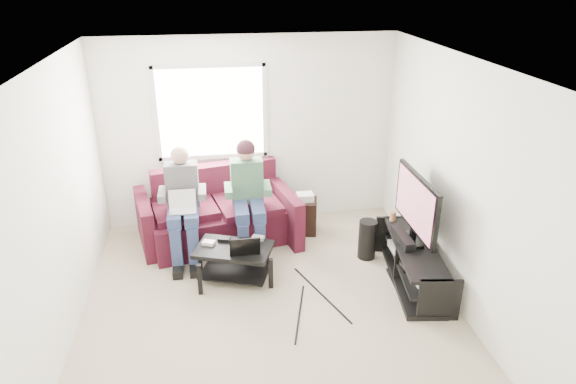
{
  "coord_description": "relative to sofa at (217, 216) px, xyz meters",
  "views": [
    {
      "loc": [
        -0.51,
        -4.49,
        3.41
      ],
      "look_at": [
        0.28,
        0.6,
        1.11
      ],
      "focal_mm": 32.0,
      "sensor_mm": 36.0,
      "label": 1
    }
  ],
  "objects": [
    {
      "name": "wall_back",
      "position": [
        0.51,
        0.57,
        0.96
      ],
      "size": [
        4.5,
        0.0,
        4.5
      ],
      "primitive_type": "plane",
      "rotation": [
        1.57,
        0.0,
        0.0
      ],
      "color": "white",
      "rests_on": "floor"
    },
    {
      "name": "wall_front",
      "position": [
        0.51,
        -3.93,
        0.96
      ],
      "size": [
        4.5,
        0.0,
        4.5
      ],
      "primitive_type": "plane",
      "rotation": [
        -1.57,
        0.0,
        0.0
      ],
      "color": "white",
      "rests_on": "floor"
    },
    {
      "name": "floor",
      "position": [
        0.51,
        -1.68,
        -0.34
      ],
      "size": [
        4.5,
        4.5,
        0.0
      ],
      "primitive_type": "plane",
      "color": "#C1B796",
      "rests_on": "ground"
    },
    {
      "name": "controller_a",
      "position": [
        -0.11,
        -0.9,
        0.11
      ],
      "size": [
        0.16,
        0.14,
        0.04
      ],
      "primitive_type": "cube",
      "rotation": [
        0.0,
        0.0,
        -0.41
      ],
      "color": "silver",
      "rests_on": "coffee_table"
    },
    {
      "name": "laptop_silver",
      "position": [
        -0.4,
        -0.53,
        0.42
      ],
      "size": [
        0.33,
        0.23,
        0.24
      ],
      "primitive_type": null,
      "rotation": [
        0.0,
        0.0,
        0.04
      ],
      "color": "silver",
      "rests_on": "person_left"
    },
    {
      "name": "end_table",
      "position": [
        1.19,
        0.02,
        -0.08
      ],
      "size": [
        0.32,
        0.32,
        0.58
      ],
      "color": "black",
      "rests_on": "floor"
    },
    {
      "name": "ceiling",
      "position": [
        0.51,
        -1.68,
        2.26
      ],
      "size": [
        4.5,
        4.5,
        0.0
      ],
      "primitive_type": "plane",
      "rotation": [
        3.14,
        0.0,
        0.0
      ],
      "color": "white",
      "rests_on": "wall_back"
    },
    {
      "name": "person_left",
      "position": [
        -0.4,
        -0.38,
        0.43
      ],
      "size": [
        0.4,
        0.71,
        1.4
      ],
      "color": "#334971",
      "rests_on": "sofa"
    },
    {
      "name": "soundbar",
      "position": [
        2.09,
        -1.29,
        0.2
      ],
      "size": [
        0.12,
        0.5,
        0.1
      ],
      "primitive_type": "cube",
      "color": "black",
      "rests_on": "tv_stand"
    },
    {
      "name": "person_right",
      "position": [
        0.4,
        -0.36,
        0.49
      ],
      "size": [
        0.4,
        0.71,
        1.44
      ],
      "color": "#334971",
      "rests_on": "sofa"
    },
    {
      "name": "controller_b",
      "position": [
        0.07,
        -0.84,
        0.11
      ],
      "size": [
        0.16,
        0.13,
        0.04
      ],
      "primitive_type": "cube",
      "rotation": [
        0.0,
        0.0,
        -0.3
      ],
      "color": "black",
      "rests_on": "coffee_table"
    },
    {
      "name": "console_grey",
      "position": [
        2.21,
        -1.09,
        -0.04
      ],
      "size": [
        0.34,
        0.26,
        0.08
      ],
      "primitive_type": "cube",
      "color": "gray",
      "rests_on": "tv_stand"
    },
    {
      "name": "console_white",
      "position": [
        2.21,
        -1.79,
        -0.05
      ],
      "size": [
        0.3,
        0.22,
        0.06
      ],
      "primitive_type": "cube",
      "color": "silver",
      "rests_on": "tv_stand"
    },
    {
      "name": "sofa",
      "position": [
        0.0,
        0.0,
        0.0
      ],
      "size": [
        2.2,
        1.29,
        0.94
      ],
      "color": "#451121",
      "rests_on": "floor"
    },
    {
      "name": "wall_right",
      "position": [
        2.51,
        -1.68,
        0.96
      ],
      "size": [
        0.0,
        4.5,
        4.5
      ],
      "primitive_type": "plane",
      "rotation": [
        1.57,
        0.0,
        -1.57
      ],
      "color": "white",
      "rests_on": "floor"
    },
    {
      "name": "keyboard_floor",
      "position": [
        2.06,
        -1.36,
        -0.33
      ],
      "size": [
        0.19,
        0.49,
        0.03
      ],
      "primitive_type": "cube",
      "rotation": [
        0.0,
        0.0,
        -0.06
      ],
      "color": "black",
      "rests_on": "floor"
    },
    {
      "name": "subwoofer",
      "position": [
        1.84,
        -0.77,
        -0.09
      ],
      "size": [
        0.22,
        0.22,
        0.51
      ],
      "primitive_type": "cylinder",
      "color": "black",
      "rests_on": "floor"
    },
    {
      "name": "tv",
      "position": [
        2.21,
        -1.29,
        0.61
      ],
      "size": [
        0.12,
        1.1,
        0.81
      ],
      "color": "black",
      "rests_on": "tv_stand"
    },
    {
      "name": "window",
      "position": [
        0.01,
        0.55,
        1.26
      ],
      "size": [
        1.48,
        0.04,
        1.28
      ],
      "color": "white",
      "rests_on": "wall_back"
    },
    {
      "name": "controller_c",
      "position": [
        0.47,
        -0.87,
        0.11
      ],
      "size": [
        0.16,
        0.14,
        0.04
      ],
      "primitive_type": "cube",
      "rotation": [
        0.0,
        0.0,
        -0.42
      ],
      "color": "gray",
      "rests_on": "coffee_table"
    },
    {
      "name": "coffee_table",
      "position": [
        0.17,
        -1.02,
        -0.03
      ],
      "size": [
        0.98,
        0.78,
        0.43
      ],
      "color": "black",
      "rests_on": "floor"
    },
    {
      "name": "wall_left",
      "position": [
        -1.49,
        -1.68,
        0.96
      ],
      "size": [
        0.0,
        4.5,
        4.5
      ],
      "primitive_type": "plane",
      "rotation": [
        1.57,
        0.0,
        1.57
      ],
      "color": "white",
      "rests_on": "floor"
    },
    {
      "name": "tv_stand",
      "position": [
        2.21,
        -1.39,
        -0.12
      ],
      "size": [
        0.64,
        1.53,
        0.49
      ],
      "color": "black",
      "rests_on": "floor"
    },
    {
      "name": "console_black",
      "position": [
        2.21,
        -1.44,
        -0.05
      ],
      "size": [
        0.38,
        0.3,
        0.07
      ],
      "primitive_type": "cube",
      "color": "black",
      "rests_on": "tv_stand"
    },
    {
      "name": "laptop_black",
      "position": [
        0.29,
        -1.1,
        0.21
      ],
      "size": [
        0.4,
        0.35,
        0.24
      ],
      "primitive_type": null,
      "rotation": [
        0.0,
        0.0,
        -0.37
      ],
      "color": "black",
      "rests_on": "coffee_table"
    },
    {
      "name": "drink_cup",
      "position": [
        2.16,
        -0.76,
        0.21
      ],
      "size": [
        0.08,
        0.08,
        0.12
      ],
      "primitive_type": "cylinder",
      "color": "#A26746",
      "rests_on": "tv_stand"
    }
  ]
}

